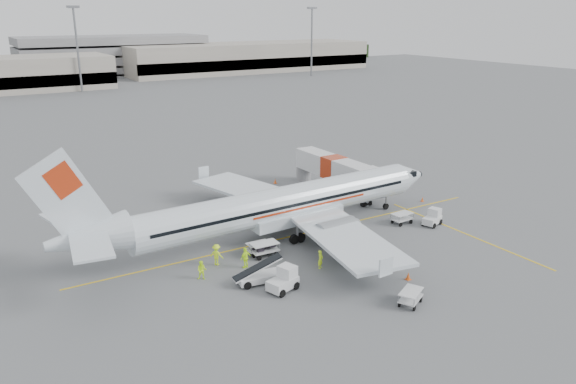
% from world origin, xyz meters
% --- Properties ---
extents(ground, '(360.00, 360.00, 0.00)m').
position_xyz_m(ground, '(0.00, 0.00, 0.00)').
color(ground, '#56595B').
extents(stripe_lead, '(44.00, 0.20, 0.01)m').
position_xyz_m(stripe_lead, '(0.00, 0.00, 0.01)').
color(stripe_lead, yellow).
rests_on(stripe_lead, ground).
extents(stripe_cross, '(0.20, 20.00, 0.01)m').
position_xyz_m(stripe_cross, '(14.00, -8.00, 0.01)').
color(stripe_cross, yellow).
rests_on(stripe_cross, ground).
extents(terminal_east, '(90.00, 26.00, 10.00)m').
position_xyz_m(terminal_east, '(70.00, 145.00, 5.00)').
color(terminal_east, gray).
rests_on(terminal_east, ground).
extents(parking_garage, '(62.00, 24.00, 14.00)m').
position_xyz_m(parking_garage, '(25.00, 160.00, 7.00)').
color(parking_garage, slate).
rests_on(parking_garage, ground).
extents(treeline, '(300.00, 3.00, 6.00)m').
position_xyz_m(treeline, '(0.00, 175.00, 3.00)').
color(treeline, black).
rests_on(treeline, ground).
extents(mast_center, '(3.20, 1.20, 22.00)m').
position_xyz_m(mast_center, '(5.00, 118.00, 11.00)').
color(mast_center, slate).
rests_on(mast_center, ground).
extents(mast_east, '(3.20, 1.20, 22.00)m').
position_xyz_m(mast_east, '(80.00, 118.00, 11.00)').
color(mast_east, slate).
rests_on(mast_east, ground).
extents(aircraft, '(40.92, 32.71, 10.93)m').
position_xyz_m(aircraft, '(-1.30, 0.69, 5.47)').
color(aircraft, silver).
rests_on(aircraft, ground).
extents(jet_bridge, '(3.59, 16.69, 4.36)m').
position_xyz_m(jet_bridge, '(10.75, 9.22, 2.18)').
color(jet_bridge, silver).
rests_on(jet_bridge, ground).
extents(belt_loader, '(4.99, 2.41, 2.60)m').
position_xyz_m(belt_loader, '(-8.06, -6.90, 1.30)').
color(belt_loader, silver).
rests_on(belt_loader, ground).
extents(tug_fore, '(2.42, 1.85, 1.65)m').
position_xyz_m(tug_fore, '(12.92, -4.82, 0.83)').
color(tug_fore, silver).
rests_on(tug_fore, ground).
extents(tug_mid, '(2.34, 1.81, 1.60)m').
position_xyz_m(tug_mid, '(1.38, -8.75, 0.80)').
color(tug_mid, silver).
rests_on(tug_mid, ground).
extents(tug_aft, '(2.75, 2.08, 1.88)m').
position_xyz_m(tug_aft, '(-7.22, -9.03, 0.94)').
color(tug_aft, silver).
rests_on(tug_aft, ground).
extents(cart_loaded_a, '(2.08, 1.25, 1.08)m').
position_xyz_m(cart_loaded_a, '(-5.53, -2.00, 0.54)').
color(cart_loaded_a, silver).
rests_on(cart_loaded_a, ground).
extents(cart_loaded_b, '(2.47, 1.53, 1.26)m').
position_xyz_m(cart_loaded_b, '(-5.27, -2.66, 0.63)').
color(cart_loaded_b, silver).
rests_on(cart_loaded_b, ground).
extents(cart_empty_a, '(2.50, 2.14, 1.13)m').
position_xyz_m(cart_empty_a, '(-0.29, -15.82, 0.56)').
color(cart_empty_a, silver).
rests_on(cart_empty_a, ground).
extents(cart_empty_b, '(2.24, 1.43, 1.13)m').
position_xyz_m(cart_empty_b, '(10.61, -2.92, 0.56)').
color(cart_empty_b, silver).
rests_on(cart_empty_b, ground).
extents(cone_nose, '(0.33, 0.33, 0.54)m').
position_xyz_m(cone_nose, '(17.45, 1.15, 0.27)').
color(cone_nose, '#E95716').
rests_on(cone_nose, ground).
extents(cone_port, '(0.38, 0.38, 0.62)m').
position_xyz_m(cone_port, '(6.68, 16.04, 0.31)').
color(cone_port, '#E95716').
rests_on(cone_port, ground).
extents(cone_stbd, '(0.41, 0.41, 0.66)m').
position_xyz_m(cone_stbd, '(2.38, -12.72, 0.33)').
color(cone_stbd, '#E95716').
rests_on(cone_stbd, ground).
extents(crew_a, '(0.70, 0.63, 1.61)m').
position_xyz_m(crew_a, '(-2.46, -7.26, 0.81)').
color(crew_a, '#B9E31C').
rests_on(crew_a, ground).
extents(crew_b, '(0.99, 0.94, 1.61)m').
position_xyz_m(crew_b, '(-11.79, -4.01, 0.80)').
color(crew_b, '#B9E31C').
rests_on(crew_b, ground).
extents(crew_c, '(1.29, 1.38, 1.87)m').
position_xyz_m(crew_c, '(-9.63, -2.12, 0.94)').
color(crew_c, '#B9E31C').
rests_on(crew_c, ground).
extents(crew_d, '(1.15, 0.73, 1.83)m').
position_xyz_m(crew_d, '(-7.79, -3.91, 0.91)').
color(crew_d, '#B9E31C').
rests_on(crew_d, ground).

